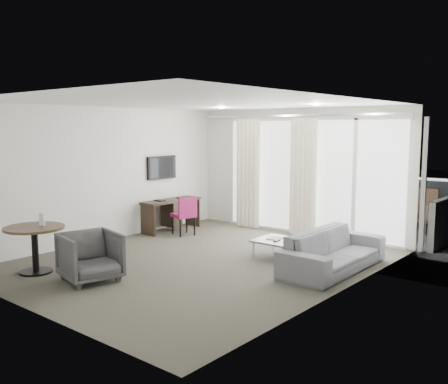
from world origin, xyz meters
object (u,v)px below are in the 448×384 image
Objects in this scene: tub_armchair at (90,257)px; round_table at (35,250)px; desk_chair at (183,216)px; rattan_chair_b at (419,210)px; sofa at (334,251)px; rattan_chair_a at (355,213)px; desk at (171,215)px; coffee_table at (278,249)px.

round_table is at bearing 119.17° from tub_armchair.
desk_chair is 3.39m from round_table.
desk_chair is 5.08m from rattan_chair_b.
sofa is (3.60, -0.36, -0.10)m from desk_chair.
rattan_chair_a is (-1.04, 2.99, 0.09)m from sofa.
sofa is at bearing -7.41° from desk.
coffee_table is 1.08m from sofa.
desk_chair is at bearing -18.13° from desk.
rattan_chair_b is at bearing 63.96° from round_table.
desk_chair is at bearing 173.14° from coffee_table.
desk_chair is 1.03× the size of tub_armchair.
round_table is 7.79m from rattan_chair_b.
desk is at bearing 101.00° from round_table.
desk_chair is 2.56m from coffee_table.
rattan_chair_b is (-0.02, 3.97, 0.14)m from sofa.
rattan_chair_b is at bearing 62.29° from desk_chair.
rattan_chair_a reaches higher than desk.
sofa is 3.17m from rattan_chair_a.
coffee_table is (2.37, 3.09, -0.20)m from round_table.
round_table is 3.89m from coffee_table.
rattan_chair_a reaches higher than round_table.
sofa is at bearing 11.32° from desk_chair.
coffee_table is 0.34× the size of sofa.
desk is 4.17m from sofa.
rattan_chair_a is at bearing 89.38° from coffee_table.
tub_armchair reaches higher than coffee_table.
rattan_chair_b is (3.42, 7.00, 0.09)m from round_table.
coffee_table is at bearing -100.69° from rattan_chair_b.
desk reaches higher than coffee_table.
rattan_chair_a reaches higher than tub_armchair.
tub_armchair is 1.10× the size of coffee_table.
tub_armchair is 3.12m from coffee_table.
round_table is 1.00× the size of rattan_chair_b.
coffee_table is 0.90× the size of rattan_chair_a.
tub_armchair reaches higher than desk.
desk is at bearing 82.59° from sofa.
desk is 3.69m from tub_armchair.
rattan_chair_a is 1.41m from rattan_chair_b.
sofa is 2.36× the size of rattan_chair_b.
tub_armchair is (1.00, 0.29, -0.00)m from round_table.
round_table is at bearing -111.67° from rattan_chair_b.
rattan_chair_a is at bearing 68.27° from round_table.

